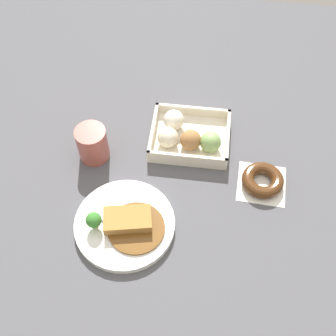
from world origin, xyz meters
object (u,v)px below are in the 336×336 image
object	(u,v)px
chocolate_ring_donut	(263,180)
donut_box	(187,136)
curry_plate	(125,224)
coffee_mug	(92,144)

from	to	relation	value
chocolate_ring_donut	donut_box	bearing A→B (deg)	151.36
curry_plate	donut_box	bearing A→B (deg)	65.83
curry_plate	donut_box	distance (m)	0.29
curry_plate	chocolate_ring_donut	xyz separation A→B (m)	(0.31, 0.16, 0.00)
donut_box	coffee_mug	size ratio (longest dim) A/B	2.12
donut_box	coffee_mug	bearing A→B (deg)	-163.00
donut_box	coffee_mug	distance (m)	0.24
curry_plate	donut_box	xyz separation A→B (m)	(0.12, 0.26, 0.01)
donut_box	coffee_mug	xyz separation A→B (m)	(-0.23, -0.07, 0.02)
curry_plate	coffee_mug	bearing A→B (deg)	120.60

